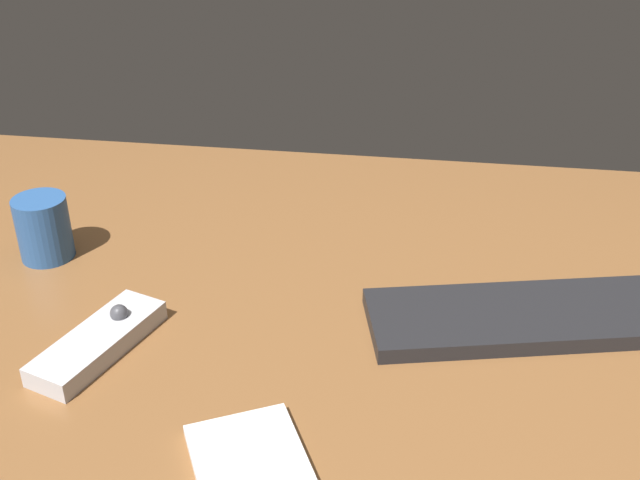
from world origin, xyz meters
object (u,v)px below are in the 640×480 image
Objects in this scene: keyboard at (538,316)px; coffee_mug at (44,228)px; media_remote at (99,341)px; notepad at (251,471)px.

coffee_mug is (-64.45, 6.28, 3.38)cm from keyboard.
keyboard is 64.84cm from coffee_mug.
media_remote is 2.09× the size of coffee_mug.
notepad is (20.99, -15.92, -0.70)cm from media_remote.
notepad is at bearing -108.44° from media_remote.
coffee_mug is at bearing 161.04° from keyboard.
notepad is at bearing -43.95° from coffee_mug.
keyboard is at bearing -56.97° from media_remote.
keyboard is 40.21cm from notepad.
notepad is at bearing -148.28° from keyboard.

